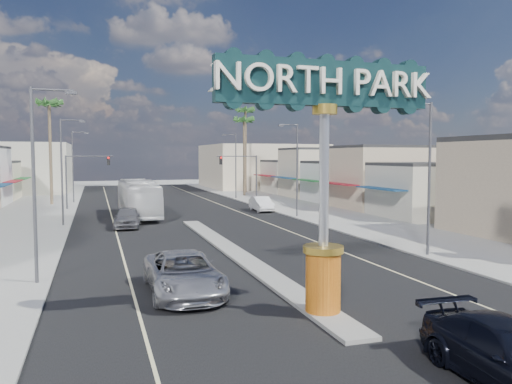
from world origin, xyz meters
TOP-DOWN VIEW (x-y plane):
  - ground at (0.00, 30.00)m, footprint 160.00×160.00m
  - road at (0.00, 30.00)m, footprint 20.00×120.00m
  - median_island at (0.00, 14.00)m, footprint 1.30×30.00m
  - sidewalk_left at (-14.00, 30.00)m, footprint 8.00×120.00m
  - sidewalk_right at (14.00, 30.00)m, footprint 8.00×120.00m
  - storefront_row_right at (24.00, 43.00)m, footprint 12.00×42.00m
  - backdrop_far_left at (-22.00, 75.00)m, footprint 20.00×20.00m
  - backdrop_far_right at (22.00, 75.00)m, footprint 20.00×20.00m
  - gateway_sign at (0.00, 1.98)m, footprint 8.20×1.50m
  - traffic_signal_left at (-9.18, 43.99)m, footprint 5.09×0.45m
  - traffic_signal_right at (9.18, 43.99)m, footprint 5.09×0.45m
  - streetlight_l_near at (-10.43, 10.00)m, footprint 2.03×0.22m
  - streetlight_l_mid at (-10.43, 30.00)m, footprint 2.03×0.22m
  - streetlight_l_far at (-10.43, 52.00)m, footprint 2.03×0.22m
  - streetlight_r_near at (10.43, 10.00)m, footprint 2.03×0.22m
  - streetlight_r_mid at (10.43, 30.00)m, footprint 2.03×0.22m
  - streetlight_r_far at (10.43, 52.00)m, footprint 2.03×0.22m
  - palm_left_far at (-13.00, 50.00)m, footprint 2.60×2.60m
  - palm_right_mid at (13.00, 56.00)m, footprint 2.60×2.60m
  - palm_right_far at (15.00, 62.00)m, footprint 2.60×2.60m
  - suv_left at (-4.44, 6.44)m, footprint 2.95×6.37m
  - car_parked_left at (-5.50, 27.78)m, footprint 2.60×5.23m
  - car_parked_right at (9.00, 36.03)m, footprint 1.89×4.86m
  - city_bus at (-4.00, 35.09)m, footprint 3.26×13.00m

SIDE VIEW (x-z plane):
  - ground at x=0.00m, z-range 0.00..0.00m
  - road at x=0.00m, z-range 0.00..0.01m
  - sidewalk_left at x=-14.00m, z-range 0.00..0.12m
  - sidewalk_right at x=14.00m, z-range 0.00..0.12m
  - median_island at x=0.00m, z-range 0.00..0.16m
  - car_parked_right at x=9.00m, z-range 0.00..1.58m
  - car_parked_left at x=-5.50m, z-range 0.00..1.71m
  - suv_left at x=-4.44m, z-range 0.00..1.77m
  - city_bus at x=-4.00m, z-range 0.00..3.61m
  - storefront_row_right at x=24.00m, z-range 0.00..6.00m
  - backdrop_far_left at x=-22.00m, z-range 0.00..8.00m
  - backdrop_far_right at x=22.00m, z-range 0.00..8.00m
  - traffic_signal_left at x=-9.18m, z-range 1.27..7.27m
  - traffic_signal_right at x=9.18m, z-range 1.27..7.27m
  - streetlight_l_near at x=-10.43m, z-range 0.57..9.57m
  - streetlight_l_mid at x=-10.43m, z-range 0.57..9.57m
  - streetlight_l_far at x=-10.43m, z-range 0.57..9.57m
  - streetlight_r_near at x=10.43m, z-range 0.57..9.57m
  - streetlight_r_mid at x=10.43m, z-range 0.57..9.57m
  - streetlight_r_far at x=10.43m, z-range 0.57..9.57m
  - gateway_sign at x=0.00m, z-range 1.35..10.50m
  - palm_right_mid at x=13.00m, z-range 4.55..16.65m
  - palm_left_far at x=-13.00m, z-range 4.95..18.05m
  - palm_right_far at x=15.00m, z-range 5.34..19.44m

